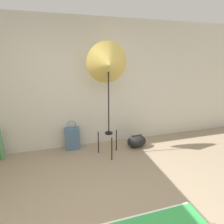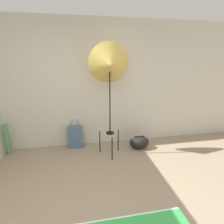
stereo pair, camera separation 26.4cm
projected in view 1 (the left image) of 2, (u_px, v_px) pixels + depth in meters
wall_back at (78, 86)px, 3.53m from camera, size 8.00×0.05×2.60m
photo_umbrella at (108, 65)px, 2.99m from camera, size 0.73×0.39×2.12m
tote_bag at (72, 138)px, 3.64m from camera, size 0.30×0.15×0.63m
duffel_bag at (137, 141)px, 3.74m from camera, size 0.42×0.27×0.28m
paper_roll at (0, 144)px, 3.24m from camera, size 0.09×0.09×0.64m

